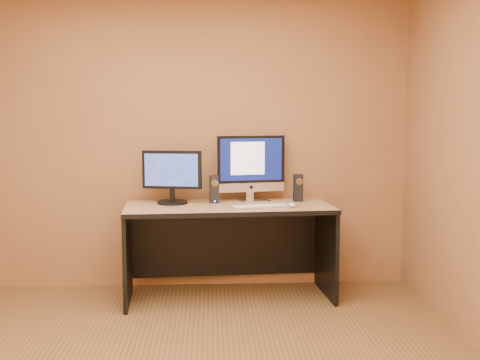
% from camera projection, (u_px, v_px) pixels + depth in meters
% --- Properties ---
extents(walls, '(4.00, 4.00, 2.60)m').
position_uv_depth(walls, '(165.00, 159.00, 3.31)').
color(walls, '#90623A').
rests_on(walls, ground).
extents(desk, '(1.74, 0.85, 0.79)m').
position_uv_depth(desk, '(229.00, 252.00, 5.01)').
color(desk, tan).
rests_on(desk, ground).
extents(imac, '(0.63, 0.33, 0.58)m').
position_uv_depth(imac, '(251.00, 168.00, 5.16)').
color(imac, silver).
rests_on(imac, desk).
extents(second_monitor, '(0.55, 0.34, 0.45)m').
position_uv_depth(second_monitor, '(172.00, 177.00, 5.03)').
color(second_monitor, black).
rests_on(second_monitor, desk).
extents(speaker_left, '(0.08, 0.08, 0.23)m').
position_uv_depth(speaker_left, '(214.00, 189.00, 5.08)').
color(speaker_left, black).
rests_on(speaker_left, desk).
extents(speaker_right, '(0.08, 0.08, 0.23)m').
position_uv_depth(speaker_right, '(298.00, 188.00, 5.17)').
color(speaker_right, black).
rests_on(speaker_right, desk).
extents(keyboard, '(0.47, 0.23, 0.02)m').
position_uv_depth(keyboard, '(260.00, 206.00, 4.85)').
color(keyboard, silver).
rests_on(keyboard, desk).
extents(mouse, '(0.07, 0.11, 0.04)m').
position_uv_depth(mouse, '(292.00, 205.00, 4.87)').
color(mouse, white).
rests_on(mouse, desk).
extents(cable_a, '(0.14, 0.20, 0.01)m').
position_uv_depth(cable_a, '(262.00, 199.00, 5.28)').
color(cable_a, black).
rests_on(cable_a, desk).
extents(cable_b, '(0.08, 0.18, 0.01)m').
position_uv_depth(cable_b, '(249.00, 199.00, 5.28)').
color(cable_b, black).
rests_on(cable_b, desk).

